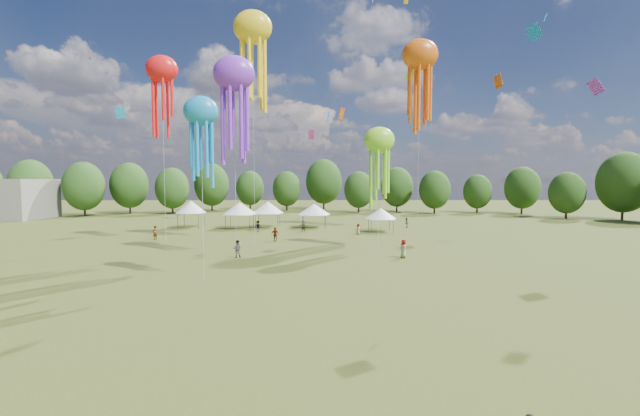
{
  "coord_description": "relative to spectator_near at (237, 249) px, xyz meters",
  "views": [
    {
      "loc": [
        3.0,
        -11.1,
        7.75
      ],
      "look_at": [
        3.22,
        15.0,
        6.0
      ],
      "focal_mm": 23.16,
      "sensor_mm": 36.0,
      "label": 1
    }
  ],
  "objects": [
    {
      "name": "spectator_near",
      "position": [
        0.0,
        0.0,
        0.0
      ],
      "size": [
        0.86,
        0.68,
        1.76
      ],
      "primitive_type": "imported",
      "rotation": [
        0.0,
        0.0,
        3.12
      ],
      "color": "gray",
      "rests_on": "ground"
    },
    {
      "name": "spectators_far",
      "position": [
        7.01,
        15.59,
        -0.02
      ],
      "size": [
        36.61,
        27.26,
        1.83
      ],
      "color": "gray",
      "rests_on": "ground"
    },
    {
      "name": "festival_tents",
      "position": [
        0.65,
        25.54,
        2.28
      ],
      "size": [
        35.17,
        10.8,
        4.44
      ],
      "color": "#47474C",
      "rests_on": "ground"
    },
    {
      "name": "show_kites",
      "position": [
        8.56,
        11.32,
        19.33
      ],
      "size": [
        38.9,
        34.63,
        28.94
      ],
      "color": "purple",
      "rests_on": "ground"
    },
    {
      "name": "small_kites",
      "position": [
        4.76,
        14.08,
        27.45
      ],
      "size": [
        72.13,
        61.91,
        38.54
      ],
      "color": "purple",
      "rests_on": "ground"
    },
    {
      "name": "treeline",
      "position": [
        1.12,
        32.48,
        5.67
      ],
      "size": [
        201.57,
        95.24,
        13.43
      ],
      "color": "#38281C",
      "rests_on": "ground"
    }
  ]
}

